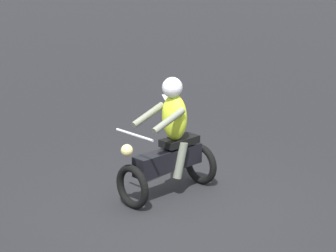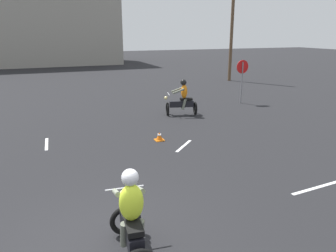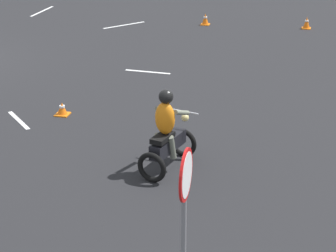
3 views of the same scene
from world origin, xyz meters
The scene contains 3 objects.
ground_plane centered at (0.00, 0.00, 0.00)m, with size 120.00×120.00×0.00m, color black.
motorcycle_rider_foreground centered at (0.43, -0.35, 0.73)m, with size 0.77×1.54×1.66m.
lane_stripe_se centered at (3.85, -4.31, 0.00)m, with size 0.10×1.63×0.01m, color silver.
Camera 1 is at (-5.10, 6.10, 3.44)m, focal length 70.00 mm.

